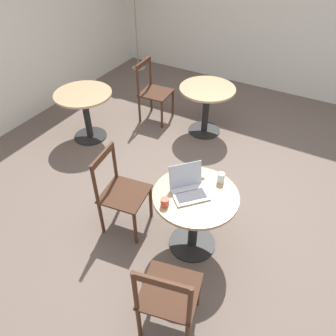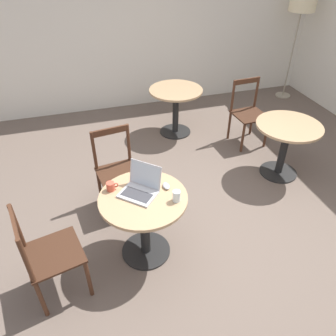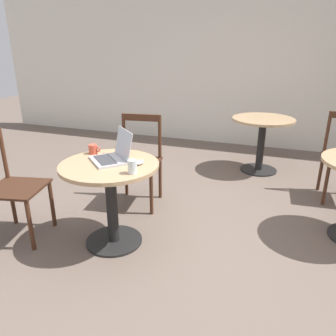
% 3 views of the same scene
% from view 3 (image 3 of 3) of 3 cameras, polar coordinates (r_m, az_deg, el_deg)
% --- Properties ---
extents(ground_plane, '(16.00, 16.00, 0.00)m').
position_cam_3_polar(ground_plane, '(2.84, 3.87, -13.44)').
color(ground_plane, '#66564C').
extents(wall_back, '(9.40, 0.06, 2.70)m').
position_cam_3_polar(wall_back, '(5.54, 14.14, 17.57)').
color(wall_back, silver).
rests_on(wall_back, ground_plane).
extents(cafe_table_near, '(0.79, 0.79, 0.71)m').
position_cam_3_polar(cafe_table_near, '(2.68, -9.96, -3.12)').
color(cafe_table_near, black).
rests_on(cafe_table_near, ground_plane).
extents(cafe_table_far, '(0.79, 0.79, 0.71)m').
position_cam_3_polar(cafe_table_far, '(4.43, 16.07, 5.90)').
color(cafe_table_far, black).
rests_on(cafe_table_far, ground_plane).
extents(chair_near_back, '(0.50, 0.50, 0.92)m').
position_cam_3_polar(chair_near_back, '(3.39, -5.17, 1.18)').
color(chair_near_back, '#472819').
rests_on(chair_near_back, ground_plane).
extents(chair_near_left, '(0.53, 0.53, 0.92)m').
position_cam_3_polar(chair_near_left, '(3.06, -25.65, -3.05)').
color(chair_near_left, '#472819').
rests_on(chair_near_left, ground_plane).
extents(laptop, '(0.42, 0.42, 0.24)m').
position_cam_3_polar(laptop, '(2.66, -9.60, 2.28)').
color(laptop, '#B7B7BC').
rests_on(laptop, cafe_table_near).
extents(mouse, '(0.06, 0.10, 0.03)m').
position_cam_3_polar(mouse, '(2.56, -4.97, 1.01)').
color(mouse, '#B7B7BC').
rests_on(mouse, cafe_table_near).
extents(mug, '(0.11, 0.07, 0.08)m').
position_cam_3_polar(mug, '(2.87, -12.88, 3.21)').
color(mug, '#C64C38').
rests_on(mug, cafe_table_near).
extents(drinking_glass, '(0.07, 0.07, 0.10)m').
position_cam_3_polar(drinking_glass, '(2.37, -6.24, 0.21)').
color(drinking_glass, silver).
rests_on(drinking_glass, cafe_table_near).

